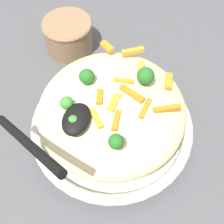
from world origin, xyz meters
The scene contains 22 objects.
ground_plane centered at (0.00, 0.00, 0.00)m, with size 2.40×2.40×0.00m, color #4C4C51.
serving_bowl centered at (0.00, 0.00, 0.02)m, with size 0.29×0.29×0.04m.
pasta_mound centered at (0.00, 0.00, 0.08)m, with size 0.25×0.24×0.08m, color beige.
carrot_piece_0 centered at (0.01, 0.05, 0.12)m, with size 0.04×0.01×0.01m, color orange.
carrot_piece_1 centered at (0.01, 0.01, 0.12)m, with size 0.03×0.01×0.01m, color orange.
carrot_piece_2 centered at (-0.05, 0.08, 0.12)m, with size 0.03×0.01×0.01m, color orange.
carrot_piece_3 centered at (-0.10, 0.01, 0.12)m, with size 0.04×0.01×0.01m, color orange.
carrot_piece_4 centered at (0.04, 0.02, 0.12)m, with size 0.03×0.01×0.01m, color orange.
carrot_piece_5 centered at (-0.07, 0.03, 0.12)m, with size 0.03×0.01×0.01m, color orange.
carrot_piece_6 centered at (-0.03, 0.01, 0.12)m, with size 0.03×0.01×0.01m, color orange.
carrot_piece_7 centered at (-0.10, -0.04, 0.12)m, with size 0.03×0.01×0.01m, color orange.
carrot_piece_8 centered at (-0.01, 0.03, 0.12)m, with size 0.04×0.01×0.01m, color orange.
carrot_piece_9 centered at (0.05, -0.01, 0.12)m, with size 0.03×0.01×0.01m, color orange.
carrot_piece_10 centered at (0.00, 0.08, 0.12)m, with size 0.04×0.01×0.01m, color orange.
carrot_piece_11 centered at (0.01, -0.02, 0.12)m, with size 0.03×0.01×0.01m, color orange.
broccoli_floret_0 centered at (0.06, -0.04, 0.13)m, with size 0.02×0.02×0.02m.
broccoli_floret_1 centered at (0.03, -0.06, 0.13)m, with size 0.02×0.02×0.02m.
broccoli_floret_2 centered at (-0.02, -0.04, 0.13)m, with size 0.02×0.02×0.03m.
broccoli_floret_3 centered at (0.08, 0.03, 0.13)m, with size 0.02×0.02×0.03m.
broccoli_floret_4 centered at (-0.04, 0.04, 0.13)m, with size 0.03×0.03×0.03m.
serving_spoon centered at (0.08, -0.05, 0.14)m, with size 0.14×0.14×0.08m.
companion_bowl centered at (-0.19, -0.15, 0.04)m, with size 0.11×0.11×0.07m.
Camera 1 is at (0.25, 0.06, 0.48)m, focal length 46.36 mm.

